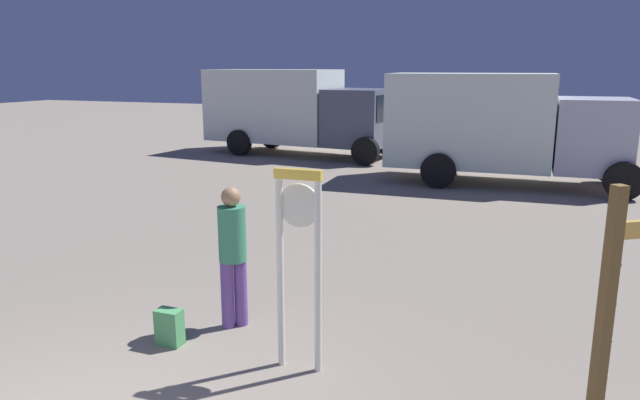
{
  "coord_description": "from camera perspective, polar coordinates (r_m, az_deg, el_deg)",
  "views": [
    {
      "loc": [
        3.36,
        -2.93,
        3.07
      ],
      "look_at": [
        0.48,
        4.72,
        1.2
      ],
      "focal_mm": 32.91,
      "sensor_mm": 36.0,
      "label": 1
    }
  ],
  "objects": [
    {
      "name": "person_near_clock",
      "position": [
        6.99,
        -8.49,
        -4.84
      ],
      "size": [
        0.33,
        0.33,
        1.71
      ],
      "color": "#6F499E",
      "rests_on": "ground_plane"
    },
    {
      "name": "arrow_sign",
      "position": [
        5.43,
        28.66,
        -6.42
      ],
      "size": [
        0.83,
        0.64,
        2.18
      ],
      "color": "brown",
      "rests_on": "ground_plane"
    },
    {
      "name": "box_truck_far",
      "position": [
        20.88,
        -2.72,
        8.84
      ],
      "size": [
        7.03,
        3.05,
        2.96
      ],
      "color": "white",
      "rests_on": "ground_plane"
    },
    {
      "name": "standing_clock",
      "position": [
        5.86,
        -2.06,
        -4.58
      ],
      "size": [
        0.49,
        0.11,
        2.1
      ],
      "color": "white",
      "rests_on": "ground_plane"
    },
    {
      "name": "backpack",
      "position": [
        6.95,
        -14.39,
        -11.9
      ],
      "size": [
        0.29,
        0.22,
        0.42
      ],
      "color": "#4F9F5E",
      "rests_on": "ground_plane"
    },
    {
      "name": "box_truck_near",
      "position": [
        16.22,
        16.89,
        7.02
      ],
      "size": [
        6.3,
        2.58,
        2.89
      ],
      "color": "silver",
      "rests_on": "ground_plane"
    }
  ]
}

